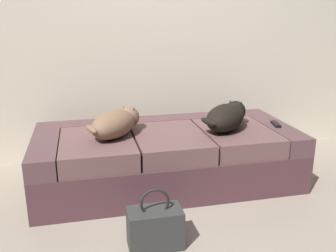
% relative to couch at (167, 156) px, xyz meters
% --- Properties ---
extents(back_wall, '(6.40, 0.10, 2.80)m').
position_rel_couch_xyz_m(back_wall, '(0.00, 0.71, 1.18)').
color(back_wall, beige).
rests_on(back_wall, ground).
extents(couch, '(2.06, 0.94, 0.45)m').
position_rel_couch_xyz_m(couch, '(0.00, 0.00, 0.00)').
color(couch, '#503036').
rests_on(couch, ground).
extents(dog_tan, '(0.48, 0.52, 0.20)m').
position_rel_couch_xyz_m(dog_tan, '(-0.40, -0.05, 0.33)').
color(dog_tan, '#825F47').
rests_on(dog_tan, couch).
extents(dog_dark, '(0.51, 0.52, 0.21)m').
position_rel_couch_xyz_m(dog_dark, '(0.48, -0.08, 0.33)').
color(dog_dark, black).
rests_on(dog_dark, couch).
extents(tv_remote, '(0.07, 0.16, 0.02)m').
position_rel_couch_xyz_m(tv_remote, '(0.91, -0.08, 0.24)').
color(tv_remote, black).
rests_on(tv_remote, couch).
extents(handbag, '(0.32, 0.18, 0.38)m').
position_rel_couch_xyz_m(handbag, '(-0.27, -0.85, -0.10)').
color(handbag, '#323333').
rests_on(handbag, ground).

